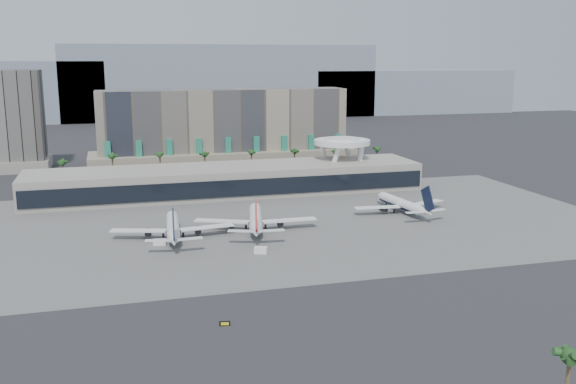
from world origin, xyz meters
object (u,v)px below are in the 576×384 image
object	(u,v)px
airliner_left	(173,228)
taxiway_sign	(225,323)
service_vehicle_b	(261,250)
airliner_centre	(256,219)
airliner_right	(402,204)
service_vehicle_a	(160,242)

from	to	relation	value
airliner_left	taxiway_sign	bearing A→B (deg)	-82.37
airliner_left	service_vehicle_b	xyz separation A→B (m)	(24.00, -23.85, -2.67)
airliner_centre	airliner_right	world-z (taller)	airliner_centre
taxiway_sign	airliner_right	bearing A→B (deg)	57.62
airliner_left	airliner_right	xyz separation A→B (m)	(88.18, 12.30, -0.20)
airliner_left	taxiway_sign	xyz separation A→B (m)	(3.97, -73.96, -3.12)
airliner_centre	service_vehicle_a	distance (m)	34.85
service_vehicle_a	service_vehicle_b	xyz separation A→B (m)	(28.98, -17.28, 0.03)
service_vehicle_b	taxiway_sign	bearing A→B (deg)	-88.67
airliner_centre	service_vehicle_b	distance (m)	27.15
airliner_right	service_vehicle_b	bearing A→B (deg)	-156.84
airliner_right	service_vehicle_a	distance (m)	95.09
airliner_left	taxiway_sign	world-z (taller)	airliner_left
airliner_centre	service_vehicle_b	xyz separation A→B (m)	(-4.46, -26.63, -2.85)
airliner_left	airliner_right	distance (m)	89.04
service_vehicle_b	taxiway_sign	size ratio (longest dim) A/B	1.59
airliner_left	service_vehicle_b	world-z (taller)	airliner_left
service_vehicle_b	taxiway_sign	world-z (taller)	service_vehicle_b
airliner_centre	service_vehicle_a	bearing A→B (deg)	-152.21
service_vehicle_b	service_vehicle_a	bearing A→B (deg)	172.32
service_vehicle_b	airliner_centre	bearing A→B (deg)	103.61
service_vehicle_a	airliner_right	bearing A→B (deg)	20.52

